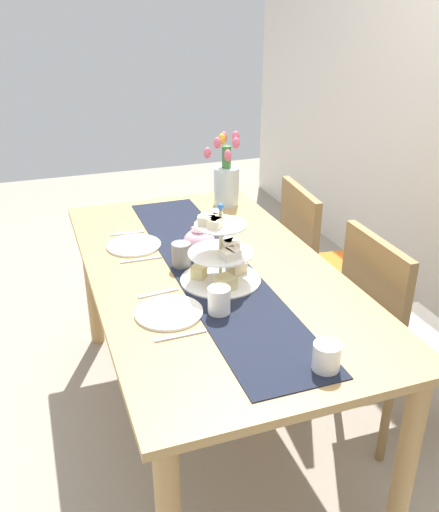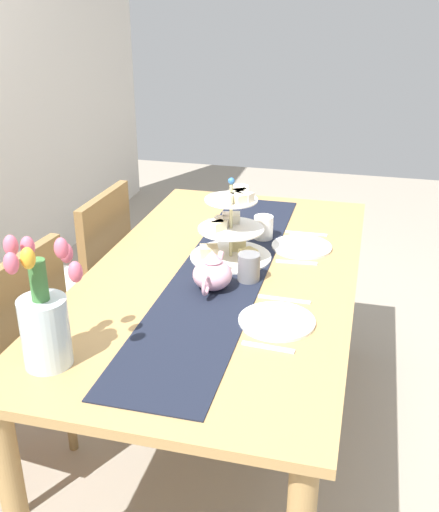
{
  "view_description": "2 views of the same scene",
  "coord_description": "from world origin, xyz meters",
  "px_view_note": "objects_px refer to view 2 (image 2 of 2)",
  "views": [
    {
      "loc": [
        1.83,
        -0.61,
        1.72
      ],
      "look_at": [
        0.09,
        0.01,
        0.85
      ],
      "focal_mm": 38.6,
      "sensor_mm": 36.0,
      "label": 1
    },
    {
      "loc": [
        -1.86,
        -0.46,
        1.68
      ],
      "look_at": [
        0.04,
        0.02,
        0.8
      ],
      "focal_mm": 42.43,
      "sensor_mm": 36.0,
      "label": 2
    }
  ],
  "objects_px": {
    "dining_table": "(223,298)",
    "mug_grey": "(249,267)",
    "mug_white_text": "(263,228)",
    "fork_left": "(268,347)",
    "tulip_vase": "(44,319)",
    "chair_left": "(4,360)",
    "knife_right": "(306,233)",
    "knife_left": "(284,299)",
    "teapot": "(212,273)",
    "dinner_plate_left": "(277,321)",
    "tiered_cake_stand": "(231,231)",
    "dinner_plate_right": "(302,247)",
    "chair_right": "(85,282)",
    "fork_right": "(296,262)",
    "cream_jug": "(240,195)"
  },
  "relations": [
    {
      "from": "dining_table",
      "to": "cream_jug",
      "type": "height_order",
      "value": "cream_jug"
    },
    {
      "from": "dinner_plate_left",
      "to": "tiered_cake_stand",
      "type": "bearing_deg",
      "value": 29.7
    },
    {
      "from": "chair_right",
      "to": "tulip_vase",
      "type": "bearing_deg",
      "value": -158.0
    },
    {
      "from": "teapot",
      "to": "mug_grey",
      "type": "height_order",
      "value": "teapot"
    },
    {
      "from": "dining_table",
      "to": "mug_grey",
      "type": "distance_m",
      "value": 0.19
    },
    {
      "from": "dinner_plate_left",
      "to": "knife_right",
      "type": "relative_size",
      "value": 1.35
    },
    {
      "from": "chair_left",
      "to": "mug_white_text",
      "type": "bearing_deg",
      "value": -48.5
    },
    {
      "from": "mug_white_text",
      "to": "dining_table",
      "type": "bearing_deg",
      "value": 166.31
    },
    {
      "from": "tiered_cake_stand",
      "to": "knife_right",
      "type": "xyz_separation_m",
      "value": [
        0.3,
        -0.24,
        -0.1
      ]
    },
    {
      "from": "teapot",
      "to": "mug_white_text",
      "type": "distance_m",
      "value": 0.48
    },
    {
      "from": "chair_left",
      "to": "knife_right",
      "type": "xyz_separation_m",
      "value": [
        0.77,
        -0.93,
        0.26
      ]
    },
    {
      "from": "knife_left",
      "to": "mug_grey",
      "type": "relative_size",
      "value": 1.79
    },
    {
      "from": "cream_jug",
      "to": "fork_left",
      "type": "relative_size",
      "value": 0.57
    },
    {
      "from": "tiered_cake_stand",
      "to": "fork_right",
      "type": "xyz_separation_m",
      "value": [
        0.01,
        -0.24,
        -0.1
      ]
    },
    {
      "from": "dining_table",
      "to": "mug_white_text",
      "type": "xyz_separation_m",
      "value": [
        0.33,
        -0.08,
        0.15
      ]
    },
    {
      "from": "chair_left",
      "to": "cream_jug",
      "type": "height_order",
      "value": "chair_left"
    },
    {
      "from": "chair_right",
      "to": "mug_grey",
      "type": "relative_size",
      "value": 9.58
    },
    {
      "from": "mug_white_text",
      "to": "fork_left",
      "type": "bearing_deg",
      "value": -168.41
    },
    {
      "from": "cream_jug",
      "to": "fork_left",
      "type": "height_order",
      "value": "cream_jug"
    },
    {
      "from": "dining_table",
      "to": "fork_left",
      "type": "bearing_deg",
      "value": -151.55
    },
    {
      "from": "tulip_vase",
      "to": "dinner_plate_left",
      "type": "height_order",
      "value": "tulip_vase"
    },
    {
      "from": "mug_grey",
      "to": "chair_left",
      "type": "bearing_deg",
      "value": 110.71
    },
    {
      "from": "teapot",
      "to": "mug_white_text",
      "type": "height_order",
      "value": "teapot"
    },
    {
      "from": "mug_grey",
      "to": "tulip_vase",
      "type": "bearing_deg",
      "value": 146.21
    },
    {
      "from": "fork_left",
      "to": "knife_left",
      "type": "xyz_separation_m",
      "value": [
        0.29,
        0.0,
        0.0
      ]
    },
    {
      "from": "teapot",
      "to": "tulip_vase",
      "type": "distance_m",
      "value": 0.61
    },
    {
      "from": "chair_right",
      "to": "dinner_plate_left",
      "type": "relative_size",
      "value": 3.96
    },
    {
      "from": "fork_left",
      "to": "knife_left",
      "type": "bearing_deg",
      "value": 0.0
    },
    {
      "from": "knife_right",
      "to": "mug_grey",
      "type": "distance_m",
      "value": 0.5
    },
    {
      "from": "tulip_vase",
      "to": "knife_left",
      "type": "bearing_deg",
      "value": -47.39
    },
    {
      "from": "teapot",
      "to": "fork_left",
      "type": "distance_m",
      "value": 0.39
    },
    {
      "from": "tulip_vase",
      "to": "cream_jug",
      "type": "relative_size",
      "value": 4.34
    },
    {
      "from": "cream_jug",
      "to": "mug_white_text",
      "type": "xyz_separation_m",
      "value": [
        -0.39,
        -0.18,
        0.01
      ]
    },
    {
      "from": "chair_right",
      "to": "fork_right",
      "type": "distance_m",
      "value": 0.98
    },
    {
      "from": "chair_left",
      "to": "dinner_plate_left",
      "type": "distance_m",
      "value": 0.97
    },
    {
      "from": "chair_left",
      "to": "tulip_vase",
      "type": "bearing_deg",
      "value": -129.6
    },
    {
      "from": "tulip_vase",
      "to": "chair_left",
      "type": "bearing_deg",
      "value": 50.4
    },
    {
      "from": "teapot",
      "to": "dinner_plate_right",
      "type": "distance_m",
      "value": 0.49
    },
    {
      "from": "knife_right",
      "to": "dinner_plate_right",
      "type": "bearing_deg",
      "value": 180.0
    },
    {
      "from": "tulip_vase",
      "to": "fork_right",
      "type": "relative_size",
      "value": 2.46
    },
    {
      "from": "teapot",
      "to": "dinner_plate_left",
      "type": "height_order",
      "value": "teapot"
    },
    {
      "from": "tulip_vase",
      "to": "dining_table",
      "type": "bearing_deg",
      "value": -24.98
    },
    {
      "from": "knife_right",
      "to": "tiered_cake_stand",
      "type": "bearing_deg",
      "value": 141.36
    },
    {
      "from": "dining_table",
      "to": "tulip_vase",
      "type": "distance_m",
      "value": 0.77
    },
    {
      "from": "knife_right",
      "to": "mug_white_text",
      "type": "relative_size",
      "value": 1.79
    },
    {
      "from": "teapot",
      "to": "knife_left",
      "type": "xyz_separation_m",
      "value": [
        -0.01,
        -0.24,
        -0.06
      ]
    },
    {
      "from": "tulip_vase",
      "to": "tiered_cake_stand",
      "type": "bearing_deg",
      "value": -21.38
    },
    {
      "from": "dinner_plate_left",
      "to": "dining_table",
      "type": "bearing_deg",
      "value": 38.76
    },
    {
      "from": "tulip_vase",
      "to": "knife_right",
      "type": "xyz_separation_m",
      "value": [
        1.09,
        -0.55,
        -0.13
      ]
    },
    {
      "from": "mug_white_text",
      "to": "chair_left",
      "type": "bearing_deg",
      "value": 131.5
    }
  ]
}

